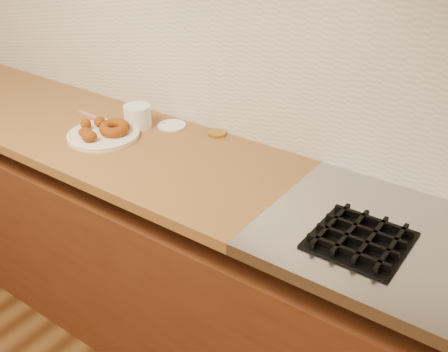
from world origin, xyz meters
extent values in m
cube|color=beige|center=(0.00, 2.00, 1.35)|extent=(4.00, 0.02, 2.70)
cube|color=#532911|center=(0.00, 1.69, 0.39)|extent=(3.60, 0.60, 0.77)
cube|color=brown|center=(-0.65, 1.69, 0.88)|extent=(2.30, 0.62, 0.04)
cube|color=beige|center=(0.00, 1.99, 1.20)|extent=(3.60, 0.02, 0.60)
cube|color=black|center=(0.80, 1.61, 0.90)|extent=(0.26, 0.26, 0.01)
cube|color=black|center=(0.71, 1.61, 0.92)|extent=(0.01, 0.24, 0.02)
cube|color=black|center=(0.80, 1.52, 0.92)|extent=(0.24, 0.01, 0.02)
cube|color=black|center=(0.77, 1.61, 0.92)|extent=(0.01, 0.24, 0.02)
cube|color=black|center=(0.80, 1.58, 0.92)|extent=(0.24, 0.01, 0.02)
cube|color=black|center=(0.83, 1.61, 0.92)|extent=(0.01, 0.24, 0.02)
cube|color=black|center=(0.80, 1.64, 0.92)|extent=(0.24, 0.01, 0.02)
cube|color=black|center=(0.89, 1.61, 0.92)|extent=(0.01, 0.24, 0.02)
cube|color=black|center=(0.80, 1.70, 0.92)|extent=(0.24, 0.01, 0.02)
cylinder|color=silver|center=(-0.30, 1.66, 0.91)|extent=(0.28, 0.28, 0.02)
torus|color=brown|center=(-0.26, 1.69, 0.94)|extent=(0.17, 0.17, 0.05)
ellipsoid|color=brown|center=(-0.36, 1.71, 0.93)|extent=(0.07, 0.07, 0.04)
ellipsoid|color=brown|center=(-0.38, 1.65, 0.94)|extent=(0.05, 0.05, 0.04)
ellipsoid|color=brown|center=(-0.33, 1.60, 0.93)|extent=(0.06, 0.06, 0.04)
ellipsoid|color=brown|center=(-0.28, 1.58, 0.94)|extent=(0.08, 0.08, 0.04)
cylinder|color=white|center=(-0.25, 1.82, 0.95)|extent=(0.13, 0.13, 0.09)
cylinder|color=white|center=(-0.14, 1.90, 0.90)|extent=(0.15, 0.15, 0.01)
cylinder|color=gold|center=(0.06, 1.94, 0.91)|extent=(0.10, 0.10, 0.01)
cube|color=#A07752|center=(-0.48, 1.77, 0.91)|extent=(0.15, 0.03, 0.01)
camera|label=1|loc=(1.18, 0.42, 1.79)|focal=42.00mm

